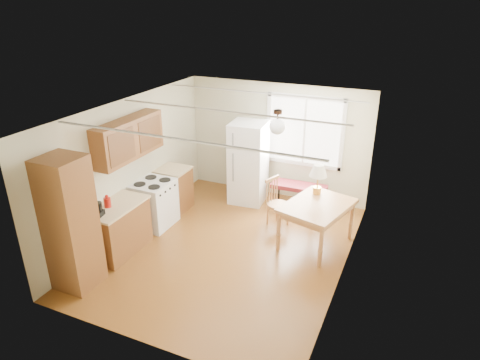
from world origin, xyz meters
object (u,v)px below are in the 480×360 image
Objects in this scene: refrigerator at (248,163)px; chair at (275,198)px; dining_table at (317,209)px; bench at (299,187)px.

refrigerator is 1.86× the size of chair.
chair reaches higher than dining_table.
dining_table reaches higher than bench.
chair is (0.87, -0.74, -0.34)m from refrigerator.
dining_table is 1.58× the size of chair.
bench is 1.47m from dining_table.
dining_table is at bearing -38.12° from refrigerator.
chair is (-0.23, -0.84, 0.07)m from bench.
dining_table is 1.05m from chair.
chair reaches higher than bench.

